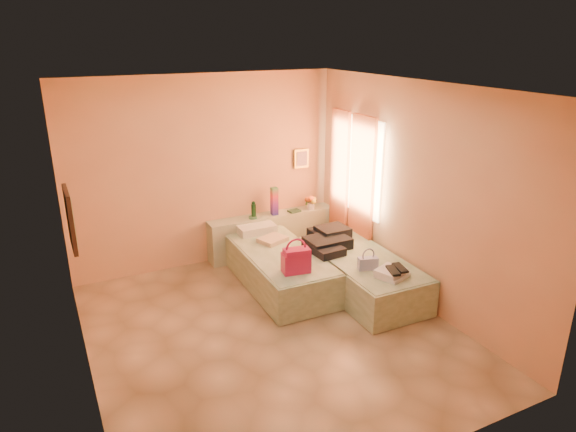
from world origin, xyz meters
name	(u,v)px	position (x,y,z in m)	size (l,w,h in m)	color
ground	(272,332)	(0.00, 0.00, 0.00)	(4.50, 4.50, 0.00)	tan
room_walls	(266,171)	(0.21, 0.57, 1.79)	(4.02, 4.51, 2.81)	#E0A977
headboard_ledge	(272,233)	(0.98, 2.10, 0.33)	(2.05, 0.30, 0.65)	#A3AF8F
bed_left	(279,268)	(0.60, 1.05, 0.25)	(0.90, 2.00, 0.50)	#B2C59E
bed_right	(360,274)	(1.50, 0.40, 0.25)	(0.90, 2.00, 0.50)	#B2C59E
water_bottle	(254,210)	(0.65, 2.06, 0.78)	(0.07, 0.07, 0.25)	#153B1F
rainbow_box	(274,201)	(1.00, 2.06, 0.87)	(0.10, 0.10, 0.44)	#B71648
small_dish	(253,217)	(0.63, 2.05, 0.67)	(0.13, 0.13, 0.03)	#458056
green_book	(294,211)	(1.33, 2.04, 0.67)	(0.19, 0.13, 0.03)	#23422F
flower_vase	(311,201)	(1.63, 2.03, 0.78)	(0.20, 0.20, 0.27)	silver
magenta_handbag	(296,260)	(0.51, 0.39, 0.66)	(0.34, 0.19, 0.32)	#B71648
khaki_garment	(273,240)	(0.67, 1.41, 0.53)	(0.37, 0.30, 0.06)	tan
clothes_pile	(331,241)	(1.31, 0.87, 0.60)	(0.64, 0.64, 0.19)	black
blue_handbag	(368,263)	(1.36, 0.05, 0.58)	(0.25, 0.11, 0.16)	#4658AA
towel_stack	(392,273)	(1.50, -0.26, 0.55)	(0.35, 0.30, 0.10)	silver
sandal_pair	(397,270)	(1.53, -0.31, 0.61)	(0.20, 0.27, 0.03)	black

